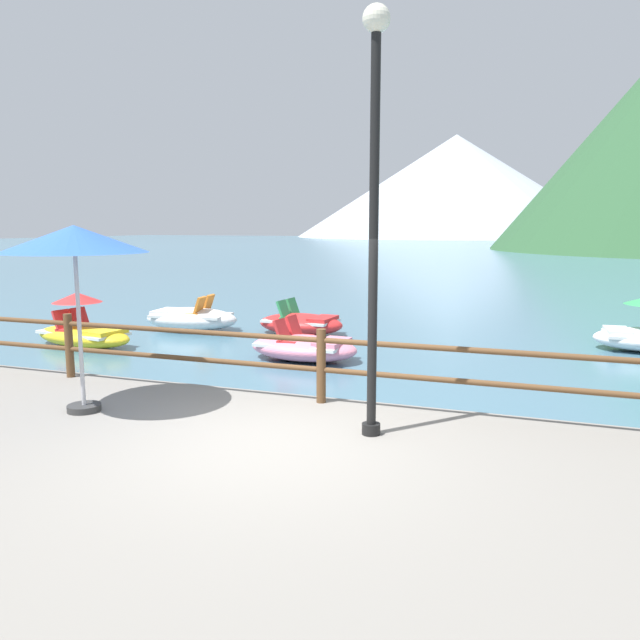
# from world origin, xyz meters

# --- Properties ---
(ground_plane) EXTENTS (200.00, 200.00, 0.00)m
(ground_plane) POSITION_xyz_m (0.00, 40.00, 0.00)
(ground_plane) COLOR #477084
(promenade_dock) EXTENTS (28.00, 8.00, 0.40)m
(promenade_dock) POSITION_xyz_m (0.00, -2.20, 0.20)
(promenade_dock) COLOR gray
(promenade_dock) RESTS_ON ground
(dock_railing) EXTENTS (23.92, 0.12, 0.95)m
(dock_railing) POSITION_xyz_m (0.00, 1.55, 0.98)
(dock_railing) COLOR brown
(dock_railing) RESTS_ON promenade_dock
(lamp_post) EXTENTS (0.28, 0.28, 4.38)m
(lamp_post) POSITION_xyz_m (0.92, 0.59, 3.02)
(lamp_post) COLOR black
(lamp_post) RESTS_ON promenade_dock
(beach_umbrella) EXTENTS (1.70, 1.70, 2.24)m
(beach_umbrella) POSITION_xyz_m (-2.59, 0.22, 2.45)
(beach_umbrella) COLOR #B2B2B7
(beach_umbrella) RESTS_ON promenade_dock
(pedal_boat_0) EXTENTS (2.52, 1.51, 0.90)m
(pedal_boat_0) POSITION_xyz_m (-5.74, 7.80, 0.31)
(pedal_boat_0) COLOR white
(pedal_boat_0) RESTS_ON ground
(pedal_boat_1) EXTENTS (2.74, 1.53, 1.19)m
(pedal_boat_1) POSITION_xyz_m (-6.84, 5.16, 0.36)
(pedal_boat_1) COLOR yellow
(pedal_boat_1) RESTS_ON ground
(pedal_boat_2) EXTENTS (2.32, 1.47, 0.83)m
(pedal_boat_2) POSITION_xyz_m (-1.77, 5.51, 0.26)
(pedal_boat_2) COLOR pink
(pedal_boat_2) RESTS_ON ground
(pedal_boat_4) EXTENTS (2.24, 1.45, 0.85)m
(pedal_boat_4) POSITION_xyz_m (-2.89, 8.20, 0.27)
(pedal_boat_4) COLOR red
(pedal_boat_4) RESTS_ON ground
(distant_peak) EXTENTS (72.63, 72.63, 23.06)m
(distant_peak) POSITION_xyz_m (-17.06, 141.12, 11.53)
(distant_peak) COLOR #A8B2C1
(distant_peak) RESTS_ON ground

